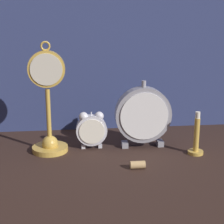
# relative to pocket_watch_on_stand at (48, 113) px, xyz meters

# --- Properties ---
(ground_plane) EXTENTS (4.00, 4.00, 0.00)m
(ground_plane) POSITION_rel_pocket_watch_on_stand_xyz_m (0.19, -0.11, -0.12)
(ground_plane) COLOR black
(fabric_backdrop_drape) EXTENTS (1.21, 0.01, 0.69)m
(fabric_backdrop_drape) POSITION_rel_pocket_watch_on_stand_xyz_m (0.19, 0.22, 0.22)
(fabric_backdrop_drape) COLOR navy
(fabric_backdrop_drape) RESTS_ON ground_plane
(pocket_watch_on_stand) EXTENTS (0.11, 0.11, 0.34)m
(pocket_watch_on_stand) POSITION_rel_pocket_watch_on_stand_xyz_m (0.00, 0.00, 0.00)
(pocket_watch_on_stand) COLOR gold
(pocket_watch_on_stand) RESTS_ON ground_plane
(alarm_clock_twin_bell) EXTENTS (0.10, 0.03, 0.12)m
(alarm_clock_twin_bell) POSITION_rel_pocket_watch_on_stand_xyz_m (0.13, 0.01, -0.06)
(alarm_clock_twin_bell) COLOR silver
(alarm_clock_twin_bell) RESTS_ON ground_plane
(mantel_clock_silver) EXTENTS (0.18, 0.04, 0.22)m
(mantel_clock_silver) POSITION_rel_pocket_watch_on_stand_xyz_m (0.30, 0.01, -0.02)
(mantel_clock_silver) COLOR gray
(mantel_clock_silver) RESTS_ON ground_plane
(brass_candlestick) EXTENTS (0.05, 0.05, 0.13)m
(brass_candlestick) POSITION_rel_pocket_watch_on_stand_xyz_m (0.45, -0.07, -0.08)
(brass_candlestick) COLOR gold
(brass_candlestick) RESTS_ON ground_plane
(wine_cork) EXTENTS (0.04, 0.02, 0.02)m
(wine_cork) POSITION_rel_pocket_watch_on_stand_xyz_m (0.25, -0.16, -0.11)
(wine_cork) COLOR tan
(wine_cork) RESTS_ON ground_plane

